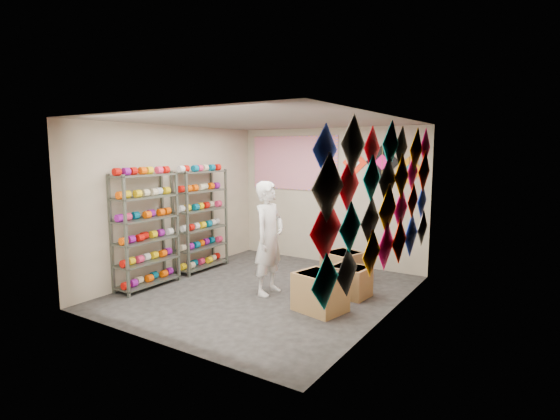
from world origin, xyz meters
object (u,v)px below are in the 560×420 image
Objects in this scene: carton_b at (350,281)px; carton_c at (342,267)px; shelf_rack_front at (146,231)px; shelf_rack_back at (201,220)px; shopkeeper at (269,238)px; carton_a at (320,292)px.

carton_b is 0.97× the size of carton_c.
shelf_rack_front is 1.00× the size of shelf_rack_back.
shopkeeper is 1.55m from carton_c.
carton_b is (0.09, 0.82, -0.04)m from carton_a.
shelf_rack_front reaches higher than carton_a.
carton_a reaches higher than carton_c.
shelf_rack_front is 3.06m from carton_a.
shopkeeper reaches higher than carton_a.
shopkeeper reaches higher than carton_b.
shelf_rack_front is 3.32× the size of carton_b.
carton_a is (1.04, -0.25, -0.62)m from shopkeeper.
carton_a is (2.93, -0.73, -0.68)m from shelf_rack_back.
shelf_rack_front is at bearing 112.25° from shopkeeper.
carton_a is 1.14× the size of carton_b.
shelf_rack_back is 3.23× the size of carton_c.
carton_c is at bearing 38.39° from shelf_rack_front.
shelf_rack_back is 2.91× the size of carton_a.
shelf_rack_back is 3.09m from carton_a.
carton_b is (3.02, 0.09, -0.72)m from shelf_rack_back.
shelf_rack_back is at bearing -172.76° from carton_b.
shelf_rack_back is at bearing -146.31° from carton_c.
carton_a is at bearing -90.89° from carton_b.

